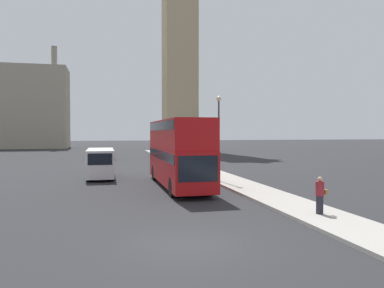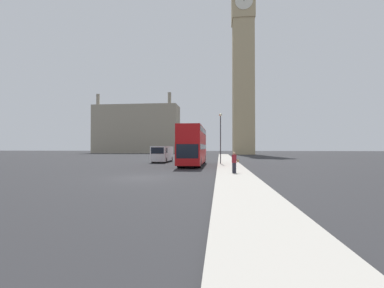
% 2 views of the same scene
% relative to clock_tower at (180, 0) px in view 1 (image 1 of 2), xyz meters
% --- Properties ---
extents(ground_plane, '(300.00, 300.00, 0.00)m').
position_rel_clock_tower_xyz_m(ground_plane, '(-12.45, -62.80, -30.21)').
color(ground_plane, '#28282B').
extents(sidewalk_strip, '(2.69, 120.00, 0.15)m').
position_rel_clock_tower_xyz_m(sidewalk_strip, '(-6.10, -62.80, -30.13)').
color(sidewalk_strip, '#ADA89E').
rests_on(sidewalk_strip, ground_plane).
extents(clock_tower, '(6.85, 7.02, 58.83)m').
position_rel_clock_tower_xyz_m(clock_tower, '(0.00, 0.00, 0.00)').
color(clock_tower, tan).
rests_on(clock_tower, ground_plane).
extents(red_double_decker_bus, '(2.45, 10.85, 4.39)m').
position_rel_clock_tower_xyz_m(red_double_decker_bus, '(-10.26, -50.30, -27.76)').
color(red_double_decker_bus, '#B71114').
rests_on(red_double_decker_bus, ground_plane).
extents(white_van, '(2.04, 6.12, 2.27)m').
position_rel_clock_tower_xyz_m(white_van, '(-15.29, -44.15, -28.98)').
color(white_van, white).
rests_on(white_van, ground_plane).
extents(pedestrian, '(0.51, 0.35, 1.58)m').
position_rel_clock_tower_xyz_m(pedestrian, '(-6.10, -60.34, -29.26)').
color(pedestrian, '#23232D').
rests_on(pedestrian, sidewalk_strip).
extents(street_lamp, '(0.36, 0.36, 6.02)m').
position_rel_clock_tower_xyz_m(street_lamp, '(-7.09, -49.14, -26.13)').
color(street_lamp, '#38383D').
rests_on(street_lamp, sidewalk_strip).
extents(parked_sedan, '(1.86, 4.40, 1.54)m').
position_rel_clock_tower_xyz_m(parked_sedan, '(-14.67, -24.55, -29.51)').
color(parked_sedan, maroon).
rests_on(parked_sedan, ground_plane).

